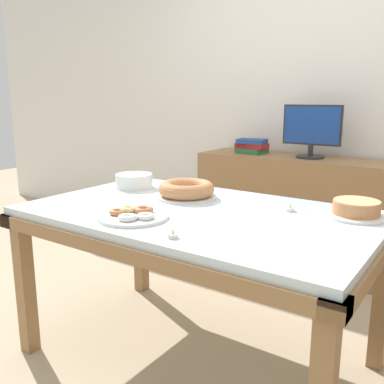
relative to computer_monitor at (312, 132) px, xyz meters
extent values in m
plane|color=tan|center=(-0.02, -1.43, -1.02)|extent=(12.00, 12.00, 0.00)
cube|color=white|center=(-0.02, 0.30, 0.28)|extent=(8.00, 0.10, 2.60)
cube|color=silver|center=(-0.02, -1.43, -0.28)|extent=(1.57, 0.95, 0.04)
cube|color=olive|center=(-0.02, -1.88, -0.33)|extent=(1.61, 0.08, 0.06)
cube|color=olive|center=(-0.02, -0.98, -0.33)|extent=(1.61, 0.08, 0.06)
cube|color=olive|center=(-0.78, -1.43, -0.33)|extent=(0.08, 0.99, 0.06)
cube|color=olive|center=(0.75, -1.43, -0.33)|extent=(0.08, 0.99, 0.06)
cube|color=olive|center=(-0.76, -1.86, -0.68)|extent=(0.07, 0.07, 0.70)
cube|color=olive|center=(-0.76, -1.00, -0.68)|extent=(0.07, 0.07, 0.70)
cube|color=olive|center=(0.73, -1.00, -0.68)|extent=(0.07, 0.07, 0.70)
cube|color=olive|center=(-0.02, 0.00, -0.61)|extent=(1.63, 0.44, 0.83)
cylinder|color=#262628|center=(0.00, 0.00, -0.18)|extent=(0.20, 0.20, 0.02)
cylinder|color=#262628|center=(0.00, 0.00, -0.13)|extent=(0.04, 0.04, 0.09)
cube|color=#262628|center=(0.00, 0.00, 0.05)|extent=(0.42, 0.02, 0.28)
cube|color=navy|center=(0.00, -0.01, 0.05)|extent=(0.40, 0.00, 0.26)
cube|color=#2D6638|center=(-0.47, 0.00, -0.17)|extent=(0.22, 0.19, 0.04)
cube|color=maroon|center=(-0.47, 0.00, -0.13)|extent=(0.24, 0.15, 0.04)
cube|color=#23478C|center=(-0.47, 0.00, -0.09)|extent=(0.23, 0.19, 0.03)
cylinder|color=white|center=(0.61, -1.14, -0.26)|extent=(0.27, 0.27, 0.01)
cylinder|color=#BC7A4C|center=(0.61, -1.14, -0.23)|extent=(0.20, 0.20, 0.05)
cylinder|color=#EDA16C|center=(0.61, -1.14, -0.20)|extent=(0.19, 0.19, 0.01)
cylinder|color=white|center=(-0.20, -1.27, -0.26)|extent=(0.31, 0.31, 0.01)
torus|color=#BC7A4C|center=(-0.20, -1.27, -0.22)|extent=(0.29, 0.29, 0.07)
cylinder|color=white|center=(-0.17, -1.70, -0.26)|extent=(0.30, 0.30, 0.01)
torus|color=white|center=(-0.09, -1.72, -0.24)|extent=(0.08, 0.08, 0.02)
torus|color=#B27042|center=(-0.16, -1.64, -0.24)|extent=(0.08, 0.08, 0.02)
torus|color=#EAD184|center=(-0.23, -1.67, -0.24)|extent=(0.07, 0.07, 0.02)
torus|color=#B27042|center=(-0.23, -1.73, -0.24)|extent=(0.07, 0.07, 0.02)
torus|color=white|center=(-0.13, -1.77, -0.24)|extent=(0.08, 0.08, 0.02)
cylinder|color=white|center=(-0.59, -1.23, -0.26)|extent=(0.21, 0.21, 0.01)
cylinder|color=white|center=(-0.59, -1.23, -0.25)|extent=(0.21, 0.21, 0.01)
cylinder|color=white|center=(-0.59, -1.23, -0.24)|extent=(0.21, 0.21, 0.01)
cylinder|color=white|center=(-0.59, -1.23, -0.23)|extent=(0.21, 0.21, 0.01)
cylinder|color=white|center=(-0.59, -1.23, -0.22)|extent=(0.21, 0.21, 0.01)
cylinder|color=white|center=(-0.59, -1.23, -0.21)|extent=(0.21, 0.21, 0.01)
cylinder|color=white|center=(-0.59, -1.23, -0.20)|extent=(0.21, 0.21, 0.01)
cylinder|color=white|center=(-0.59, -1.23, -0.19)|extent=(0.21, 0.21, 0.01)
cylinder|color=silver|center=(-0.34, -1.06, -0.26)|extent=(0.04, 0.04, 0.02)
cylinder|color=white|center=(-0.34, -1.06, -0.25)|extent=(0.03, 0.03, 0.00)
cone|color=#F9B74C|center=(-0.34, -1.06, -0.24)|extent=(0.01, 0.01, 0.02)
cylinder|color=silver|center=(0.13, -1.82, -0.26)|extent=(0.04, 0.04, 0.02)
cylinder|color=white|center=(0.13, -1.82, -0.25)|extent=(0.03, 0.03, 0.00)
cone|color=#F9B74C|center=(0.13, -1.82, -0.24)|extent=(0.01, 0.01, 0.02)
cylinder|color=silver|center=(0.34, -1.21, -0.26)|extent=(0.04, 0.04, 0.02)
cylinder|color=white|center=(0.34, -1.21, -0.25)|extent=(0.03, 0.03, 0.00)
cone|color=#F9B74C|center=(0.34, -1.21, -0.24)|extent=(0.01, 0.01, 0.02)
camera|label=1|loc=(1.04, -3.01, 0.24)|focal=40.00mm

